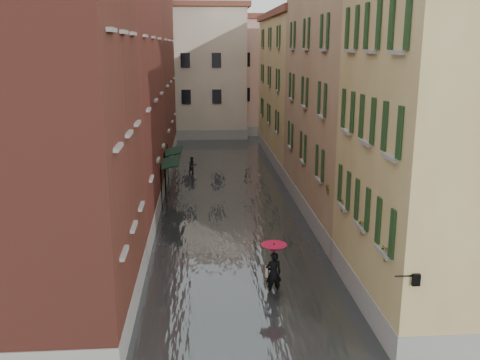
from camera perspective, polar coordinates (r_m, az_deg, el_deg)
name	(u,v)px	position (r m, az deg, el deg)	size (l,w,h in m)	color
ground	(244,288)	(21.66, 0.43, -11.48)	(120.00, 120.00, 0.00)	slate
floodwater	(228,197)	(33.80, -1.34, -1.78)	(10.00, 60.00, 0.20)	#414648
building_left_near	(33,137)	(18.52, -21.20, 4.27)	(6.00, 8.00, 13.00)	brown
building_left_mid	(97,107)	(29.15, -15.00, 7.52)	(6.00, 14.00, 12.50)	maroon
building_left_far	(132,76)	(43.87, -11.47, 10.77)	(6.00, 16.00, 14.00)	brown
building_right_near	(451,154)	(19.80, 21.62, 2.61)	(6.00, 8.00, 11.50)	#A08B52
building_right_mid	(360,100)	(29.87, 12.67, 8.29)	(6.00, 14.00, 13.00)	tan
building_right_far	(306,91)	(44.46, 7.06, 9.37)	(6.00, 16.00, 11.50)	#A08B52
building_end_cream	(187,74)	(57.56, -5.69, 11.22)	(12.00, 9.00, 13.00)	beige
building_end_pink	(269,77)	(60.05, 3.14, 10.90)	(10.00, 9.00, 12.00)	tan
awning_near	(170,164)	(32.47, -7.45, 1.75)	(1.09, 3.14, 2.80)	black
awning_far	(173,152)	(35.90, -7.16, 2.93)	(1.09, 2.71, 2.80)	black
wall_lantern	(415,279)	(16.03, 18.14, -9.99)	(0.71, 0.22, 0.35)	black
window_planters	(355,207)	(20.47, 12.20, -2.82)	(0.59, 8.40, 0.84)	brown
pedestrian_main	(274,264)	(20.70, 3.60, -8.91)	(1.02, 1.02, 2.06)	black
pedestrian_far	(193,166)	(39.70, -5.09, 1.48)	(0.69, 0.54, 1.41)	black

